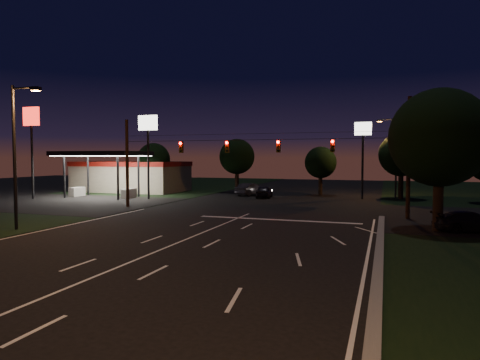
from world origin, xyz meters
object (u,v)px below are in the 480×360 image
at_px(utility_pole_right, 407,219).
at_px(car_cross, 471,222).
at_px(car_oncoming_b, 250,189).
at_px(tree_right_near, 440,139).
at_px(car_oncoming_a, 264,192).

bearing_deg(utility_pole_right, car_cross, -54.35).
bearing_deg(car_oncoming_b, utility_pole_right, 153.86).
relative_size(utility_pole_right, car_oncoming_b, 2.02).
relative_size(utility_pole_right, car_cross, 2.07).
bearing_deg(utility_pole_right, car_oncoming_b, 138.28).
distance_m(tree_right_near, car_oncoming_a, 24.59).
distance_m(utility_pole_right, car_oncoming_a, 19.60).
bearing_deg(utility_pole_right, car_oncoming_a, 138.30).
bearing_deg(car_oncoming_a, tree_right_near, 124.30).
bearing_deg(utility_pole_right, tree_right_near, -72.47).
relative_size(car_oncoming_a, car_cross, 0.92).
bearing_deg(car_cross, tree_right_near, 78.66).
height_order(tree_right_near, car_cross, tree_right_near).
height_order(utility_pole_right, car_cross, utility_pole_right).
xyz_separation_m(utility_pole_right, tree_right_near, (1.53, -4.83, 5.68)).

